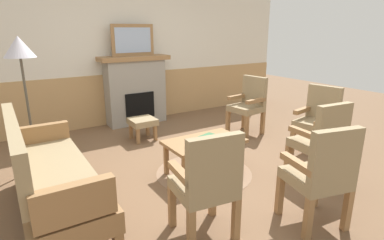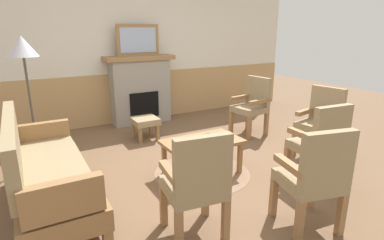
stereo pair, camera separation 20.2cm
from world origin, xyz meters
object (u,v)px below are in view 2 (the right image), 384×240
at_px(footstool, 145,122).
at_px(armchair_front_center, 197,182).
at_px(armchair_front_left, 315,175).
at_px(coffee_table, 202,144).
at_px(armchair_by_window_left, 321,119).
at_px(framed_picture, 138,40).
at_px(floor_lamp_by_couch, 23,55).
at_px(fireplace, 140,89).
at_px(armchair_corner_left, 321,141).
at_px(book_on_table, 206,137).
at_px(armchair_near_fireplace, 253,103).
at_px(couch, 47,173).

xyz_separation_m(footstool, armchair_front_center, (-0.55, -2.60, 0.25)).
relative_size(footstool, armchair_front_left, 0.41).
bearing_deg(coffee_table, armchair_by_window_left, -10.23).
relative_size(framed_picture, floor_lamp_by_couch, 0.48).
bearing_deg(floor_lamp_by_couch, armchair_front_center, -65.36).
bearing_deg(floor_lamp_by_couch, framed_picture, 32.43).
distance_m(fireplace, armchair_front_left, 3.97).
distance_m(framed_picture, armchair_corner_left, 3.67).
height_order(coffee_table, armchair_corner_left, armchair_corner_left).
height_order(book_on_table, footstool, book_on_table).
height_order(fireplace, armchair_near_fireplace, fireplace).
relative_size(footstool, armchair_by_window_left, 0.41).
distance_m(armchair_corner_left, floor_lamp_by_couch, 3.66).
xyz_separation_m(book_on_table, armchair_corner_left, (0.92, -0.96, 0.08)).
relative_size(couch, armchair_corner_left, 1.84).
distance_m(armchair_front_center, armchair_corner_left, 1.71).
height_order(footstool, floor_lamp_by_couch, floor_lamp_by_couch).
bearing_deg(armchair_near_fireplace, coffee_table, -149.85).
bearing_deg(armchair_front_center, coffee_table, 56.46).
relative_size(couch, armchair_front_left, 1.84).
bearing_deg(armchair_corner_left, couch, 160.48).
distance_m(fireplace, book_on_table, 2.47).
height_order(framed_picture, book_on_table, framed_picture).
xyz_separation_m(couch, book_on_table, (1.84, -0.02, 0.06)).
height_order(fireplace, footstool, fireplace).
distance_m(armchair_front_left, armchair_corner_left, 0.93).
bearing_deg(armchair_front_left, couch, 142.81).
relative_size(coffee_table, armchair_front_center, 0.98).
height_order(framed_picture, armchair_near_fireplace, framed_picture).
distance_m(framed_picture, armchair_front_left, 4.09).
distance_m(couch, book_on_table, 1.84).
relative_size(armchair_front_left, armchair_front_center, 1.00).
distance_m(couch, armchair_by_window_left, 3.53).
bearing_deg(armchair_by_window_left, armchair_front_center, -163.33).
bearing_deg(fireplace, book_on_table, -91.28).
xyz_separation_m(fireplace, couch, (-1.89, -2.44, -0.26)).
relative_size(framed_picture, armchair_front_left, 0.82).
distance_m(fireplace, armchair_corner_left, 3.53).
bearing_deg(book_on_table, armchair_front_center, -125.62).
bearing_deg(armchair_corner_left, armchair_front_left, -144.22).
distance_m(couch, armchair_front_left, 2.52).
bearing_deg(armchair_front_center, armchair_near_fireplace, 41.02).
height_order(book_on_table, armchair_front_left, armchair_front_left).
bearing_deg(fireplace, armchair_front_center, -103.27).
bearing_deg(couch, armchair_front_center, -46.60).
relative_size(fireplace, framed_picture, 1.62).
distance_m(fireplace, armchair_by_window_left, 3.26).
bearing_deg(armchair_by_window_left, armchair_front_left, -142.90).
distance_m(framed_picture, armchair_front_center, 3.80).
bearing_deg(armchair_near_fireplace, armchair_front_left, -118.77).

